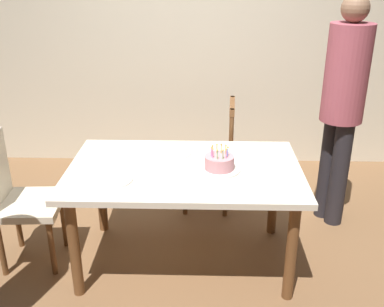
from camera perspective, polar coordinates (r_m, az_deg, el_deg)
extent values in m
plane|color=brown|center=(3.35, -0.88, -13.24)|extent=(6.40, 6.40, 0.00)
cube|color=beige|center=(4.60, 0.03, 14.48)|extent=(6.40, 0.10, 2.60)
cube|color=silver|center=(2.98, -0.96, -2.11)|extent=(1.55, 0.97, 0.04)
cylinder|color=brown|center=(2.94, -14.73, -11.56)|extent=(0.07, 0.07, 0.69)
cylinder|color=brown|center=(2.89, 12.52, -12.10)|extent=(0.07, 0.07, 0.69)
cylinder|color=brown|center=(3.58, -11.50, -4.66)|extent=(0.07, 0.07, 0.69)
cylinder|color=brown|center=(3.53, 10.37, -4.96)|extent=(0.07, 0.07, 0.69)
cylinder|color=silver|center=(2.94, 3.47, -2.00)|extent=(0.28, 0.28, 0.01)
cylinder|color=#D18C93|center=(2.92, 3.50, -1.12)|extent=(0.19, 0.19, 0.09)
cylinder|color=#4C7FE5|center=(2.90, 4.57, 0.18)|extent=(0.01, 0.01, 0.05)
sphere|color=#FFC64C|center=(2.88, 4.59, 0.79)|extent=(0.01, 0.01, 0.01)
cylinder|color=yellow|center=(2.92, 4.31, 0.42)|extent=(0.01, 0.01, 0.05)
sphere|color=#FFC64C|center=(2.91, 4.33, 1.03)|extent=(0.01, 0.01, 0.01)
cylinder|color=yellow|center=(2.94, 3.73, 0.56)|extent=(0.01, 0.01, 0.05)
sphere|color=#FFC64C|center=(2.93, 3.74, 1.17)|extent=(0.01, 0.01, 0.01)
cylinder|color=#F2994C|center=(2.94, 3.18, 0.56)|extent=(0.01, 0.01, 0.05)
sphere|color=#FFC64C|center=(2.92, 3.20, 1.16)|extent=(0.01, 0.01, 0.01)
cylinder|color=#F2994C|center=(2.92, 2.63, 0.40)|extent=(0.01, 0.01, 0.05)
sphere|color=#FFC64C|center=(2.90, 2.65, 1.01)|extent=(0.01, 0.01, 0.01)
cylinder|color=#D872CC|center=(2.89, 2.49, 0.15)|extent=(0.01, 0.01, 0.05)
sphere|color=#FFC64C|center=(2.87, 2.50, 0.77)|extent=(0.01, 0.01, 0.01)
cylinder|color=#D872CC|center=(2.86, 2.66, -0.04)|extent=(0.01, 0.01, 0.05)
sphere|color=#FFC64C|center=(2.85, 2.68, 0.58)|extent=(0.01, 0.01, 0.01)
cylinder|color=#66CC72|center=(2.84, 3.22, -0.21)|extent=(0.01, 0.01, 0.05)
sphere|color=#FFC64C|center=(2.83, 3.24, 0.41)|extent=(0.01, 0.01, 0.01)
cylinder|color=#66CC72|center=(2.85, 3.95, -0.21)|extent=(0.01, 0.01, 0.05)
sphere|color=#FFC64C|center=(2.83, 3.97, 0.41)|extent=(0.01, 0.01, 0.01)
cylinder|color=#D872CC|center=(2.86, 4.36, -0.10)|extent=(0.01, 0.01, 0.05)
sphere|color=#FFC64C|center=(2.85, 4.38, 0.52)|extent=(0.01, 0.01, 0.01)
cylinder|color=white|center=(2.83, -9.81, -3.37)|extent=(0.22, 0.22, 0.01)
cylinder|color=white|center=(3.18, -2.18, -0.01)|extent=(0.22, 0.22, 0.01)
cube|color=silver|center=(2.86, -12.98, -3.41)|extent=(0.18, 0.02, 0.01)
cube|color=silver|center=(3.19, -5.05, -0.01)|extent=(0.18, 0.05, 0.01)
cube|color=brown|center=(3.82, 1.89, -0.62)|extent=(0.47, 0.47, 0.05)
cylinder|color=brown|center=(4.09, -0.39, -2.63)|extent=(0.04, 0.04, 0.42)
cylinder|color=brown|center=(3.79, -0.89, -4.84)|extent=(0.04, 0.04, 0.42)
cylinder|color=brown|center=(4.07, 4.39, -2.81)|extent=(0.04, 0.04, 0.42)
cylinder|color=brown|center=(3.77, 4.28, -5.05)|extent=(0.04, 0.04, 0.42)
cylinder|color=brown|center=(3.90, 5.04, 3.71)|extent=(0.04, 0.04, 0.50)
cylinder|color=brown|center=(3.56, 4.99, 1.81)|extent=(0.04, 0.04, 0.50)
cube|color=brown|center=(3.66, 5.14, 6.04)|extent=(0.07, 0.40, 0.06)
cube|color=beige|center=(3.30, -19.99, -6.11)|extent=(0.46, 0.46, 0.05)
cylinder|color=brown|center=(3.24, -17.39, -11.31)|extent=(0.04, 0.04, 0.42)
cylinder|color=brown|center=(3.51, -15.99, -8.22)|extent=(0.04, 0.04, 0.42)
cylinder|color=brown|center=(3.34, -23.11, -11.00)|extent=(0.04, 0.04, 0.42)
cylinder|color=brown|center=(3.61, -21.27, -8.05)|extent=(0.04, 0.04, 0.42)
cylinder|color=#262328|center=(3.84, 16.88, -1.80)|extent=(0.14, 0.14, 0.87)
cylinder|color=#262328|center=(3.76, 18.18, -2.54)|extent=(0.14, 0.14, 0.87)
cylinder|color=#A54C59|center=(3.55, 19.05, 9.58)|extent=(0.32, 0.32, 0.72)
sphere|color=#8C664C|center=(3.48, 20.06, 16.96)|extent=(0.20, 0.20, 0.20)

